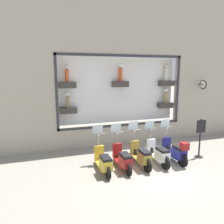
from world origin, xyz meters
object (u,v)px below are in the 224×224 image
at_px(scooter_white_1, 158,153).
at_px(scooter_yellow_4, 104,161).
at_px(scooter_olive_2, 141,156).
at_px(scooter_navy_0, 176,151).
at_px(shop_sign_post, 200,137).
at_px(scooter_red_3, 123,159).

relative_size(scooter_white_1, scooter_yellow_4, 1.01).
bearing_deg(scooter_olive_2, scooter_yellow_4, 90.33).
xyz_separation_m(scooter_navy_0, shop_sign_post, (0.13, -1.28, 0.44)).
height_order(scooter_white_1, scooter_red_3, scooter_white_1).
relative_size(scooter_navy_0, shop_sign_post, 1.06).
relative_size(scooter_red_3, shop_sign_post, 1.05).
distance_m(scooter_navy_0, scooter_white_1, 0.77).
bearing_deg(scooter_navy_0, scooter_yellow_4, 89.06).
bearing_deg(scooter_red_3, scooter_navy_0, -91.27).
relative_size(scooter_yellow_4, shop_sign_post, 1.05).
distance_m(scooter_yellow_4, shop_sign_post, 4.37).
distance_m(scooter_white_1, scooter_olive_2, 0.76).
xyz_separation_m(scooter_white_1, scooter_yellow_4, (-0.01, 2.29, -0.03)).
bearing_deg(scooter_navy_0, shop_sign_post, -84.16).
distance_m(scooter_navy_0, scooter_olive_2, 1.53).
bearing_deg(shop_sign_post, scooter_yellow_4, 91.07).
relative_size(scooter_olive_2, shop_sign_post, 1.06).
xyz_separation_m(scooter_white_1, scooter_olive_2, (0.00, 0.76, 0.01)).
bearing_deg(scooter_olive_2, scooter_red_3, 90.61).
bearing_deg(scooter_white_1, scooter_red_3, 90.23).
bearing_deg(scooter_navy_0, scooter_red_3, 88.73).
xyz_separation_m(scooter_olive_2, scooter_red_3, (-0.01, 0.76, -0.03)).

